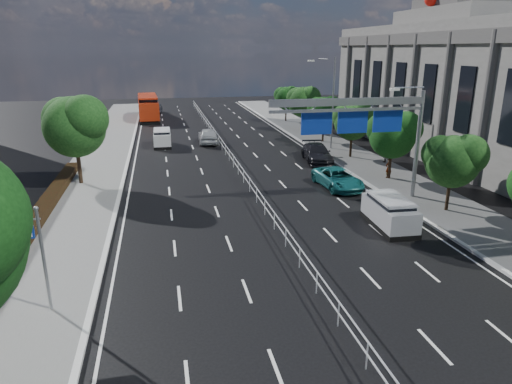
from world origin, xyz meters
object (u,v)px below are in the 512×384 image
object	(u,v)px
white_minivan	(162,138)
near_car_dark	(157,109)
parked_car_teal	(338,178)
pedestrian_a	(389,168)
overhead_gantry	(365,117)
toilet_sign	(28,243)
pedestrian_b	(386,153)
silver_minivan	(390,213)
near_car_silver	(208,136)
red_bus	(148,107)
parked_car_dark	(317,153)

from	to	relation	value
white_minivan	near_car_dark	distance (m)	25.95
parked_car_teal	pedestrian_a	bearing A→B (deg)	10.80
overhead_gantry	parked_car_teal	distance (m)	5.90
toilet_sign	pedestrian_b	bearing A→B (deg)	38.49
overhead_gantry	toilet_sign	bearing A→B (deg)	-150.40
parked_car_teal	near_car_dark	bearing A→B (deg)	101.67
toilet_sign	pedestrian_b	distance (m)	31.17
white_minivan	silver_minivan	size ratio (longest dim) A/B	0.94
silver_minivan	parked_car_teal	size ratio (longest dim) A/B	0.86
overhead_gantry	white_minivan	size ratio (longest dim) A/B	2.51
near_car_silver	near_car_dark	bearing A→B (deg)	-75.36
near_car_silver	near_car_dark	xyz separation A→B (m)	(-5.35, 25.39, -0.14)
white_minivan	pedestrian_b	size ratio (longest dim) A/B	2.40
white_minivan	near_car_silver	world-z (taller)	white_minivan
silver_minivan	pedestrian_b	distance (m)	15.54
red_bus	pedestrian_b	distance (m)	38.00
overhead_gantry	near_car_silver	xyz separation A→B (m)	(-7.74, 21.66, -4.78)
white_minivan	near_car_silver	size ratio (longest dim) A/B	0.84
near_car_dark	pedestrian_b	distance (m)	42.59
parked_car_teal	parked_car_dark	bearing A→B (deg)	76.83
near_car_silver	red_bus	bearing A→B (deg)	-68.70
white_minivan	parked_car_teal	size ratio (longest dim) A/B	0.81
red_bus	silver_minivan	distance (m)	47.75
toilet_sign	parked_car_teal	size ratio (longest dim) A/B	0.86
parked_car_teal	pedestrian_b	world-z (taller)	pedestrian_b
overhead_gantry	parked_car_dark	world-z (taller)	overhead_gantry
overhead_gantry	parked_car_dark	bearing A→B (deg)	85.16
white_minivan	red_bus	world-z (taller)	red_bus
parked_car_dark	toilet_sign	bearing A→B (deg)	-123.87
pedestrian_a	near_car_silver	bearing A→B (deg)	-65.55
toilet_sign	pedestrian_a	size ratio (longest dim) A/B	2.83
overhead_gantry	red_bus	bearing A→B (deg)	109.14
toilet_sign	white_minivan	world-z (taller)	toilet_sign
near_car_dark	pedestrian_a	bearing A→B (deg)	117.29
near_car_dark	parked_car_teal	world-z (taller)	parked_car_teal
white_minivan	near_car_silver	bearing A→B (deg)	7.05
near_car_dark	pedestrian_a	world-z (taller)	pedestrian_a
parked_car_teal	pedestrian_a	distance (m)	4.88
overhead_gantry	silver_minivan	world-z (taller)	overhead_gantry
near_car_dark	silver_minivan	bearing A→B (deg)	108.81
near_car_dark	red_bus	bearing A→B (deg)	83.99
pedestrian_a	parked_car_dark	bearing A→B (deg)	-73.37
red_bus	overhead_gantry	bearing A→B (deg)	-73.36
pedestrian_b	toilet_sign	bearing A→B (deg)	50.65
parked_car_dark	pedestrian_b	size ratio (longest dim) A/B	3.15
overhead_gantry	parked_car_dark	size ratio (longest dim) A/B	1.91
toilet_sign	pedestrian_a	bearing A→B (deg)	33.43
silver_minivan	parked_car_teal	xyz separation A→B (m)	(0.00, 7.88, -0.17)
silver_minivan	parked_car_teal	world-z (taller)	silver_minivan
toilet_sign	silver_minivan	size ratio (longest dim) A/B	1.00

